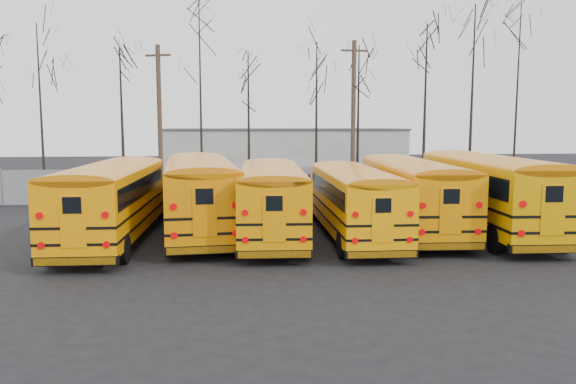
{
  "coord_description": "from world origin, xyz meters",
  "views": [
    {
      "loc": [
        -3.22,
        -21.07,
        4.63
      ],
      "look_at": [
        -0.61,
        3.43,
        1.6
      ],
      "focal_mm": 35.0,
      "sensor_mm": 36.0,
      "label": 1
    }
  ],
  "objects": [
    {
      "name": "fence",
      "position": [
        0.0,
        12.0,
        1.0
      ],
      "size": [
        40.0,
        0.04,
        2.0
      ],
      "primitive_type": "cube",
      "color": "gray",
      "rests_on": "ground"
    },
    {
      "name": "bus_e",
      "position": [
        4.52,
        1.94,
        1.84
      ],
      "size": [
        3.19,
        11.37,
        3.15
      ],
      "rotation": [
        0.0,
        0.0,
        -0.05
      ],
      "color": "black",
      "rests_on": "ground"
    },
    {
      "name": "utility_pole_left",
      "position": [
        -7.43,
        14.64,
        4.82
      ],
      "size": [
        1.6,
        0.72,
        9.38
      ],
      "rotation": [
        0.0,
        0.0,
        -0.37
      ],
      "color": "#463327",
      "rests_on": "ground"
    },
    {
      "name": "tree_9",
      "position": [
        16.81,
        16.52,
        6.38
      ],
      "size": [
        0.26,
        0.26,
        12.76
      ],
      "primitive_type": "cone",
      "color": "black",
      "rests_on": "ground"
    },
    {
      "name": "utility_pole_right",
      "position": [
        5.4,
        17.26,
        5.25
      ],
      "size": [
        1.82,
        0.32,
        10.22
      ],
      "rotation": [
        0.0,
        0.0,
        0.06
      ],
      "color": "#483528",
      "rests_on": "ground"
    },
    {
      "name": "distant_building",
      "position": [
        2.0,
        32.0,
        2.0
      ],
      "size": [
        22.0,
        8.0,
        4.0
      ],
      "primitive_type": "cube",
      "color": "beige",
      "rests_on": "ground"
    },
    {
      "name": "ground",
      "position": [
        0.0,
        0.0,
        0.0
      ],
      "size": [
        120.0,
        120.0,
        0.0
      ],
      "primitive_type": "plane",
      "color": "black",
      "rests_on": "ground"
    },
    {
      "name": "tree_8",
      "position": [
        13.43,
        16.24,
        6.3
      ],
      "size": [
        0.26,
        0.26,
        12.59
      ],
      "primitive_type": "cone",
      "color": "black",
      "rests_on": "ground"
    },
    {
      "name": "bus_a",
      "position": [
        -7.72,
        1.15,
        1.85
      ],
      "size": [
        2.99,
        11.35,
        3.15
      ],
      "rotation": [
        0.0,
        0.0,
        -0.04
      ],
      "color": "black",
      "rests_on": "ground"
    },
    {
      "name": "bus_d",
      "position": [
        1.77,
        0.82,
        1.71
      ],
      "size": [
        2.61,
        10.49,
        2.92
      ],
      "rotation": [
        0.0,
        0.0,
        -0.02
      ],
      "color": "black",
      "rests_on": "ground"
    },
    {
      "name": "tree_3",
      "position": [
        -4.93,
        15.61,
        6.34
      ],
      "size": [
        0.26,
        0.26,
        12.68
      ],
      "primitive_type": "cone",
      "color": "black",
      "rests_on": "ground"
    },
    {
      "name": "bus_c",
      "position": [
        -1.52,
        1.29,
        1.78
      ],
      "size": [
        3.07,
        10.95,
        3.03
      ],
      "rotation": [
        0.0,
        0.0,
        -0.05
      ],
      "color": "black",
      "rests_on": "ground"
    },
    {
      "name": "bus_b",
      "position": [
        -4.42,
        2.38,
        1.91
      ],
      "size": [
        3.59,
        11.81,
        3.26
      ],
      "rotation": [
        0.0,
        0.0,
        0.08
      ],
      "color": "black",
      "rests_on": "ground"
    },
    {
      "name": "tree_2",
      "position": [
        -10.22,
        17.44,
        4.77
      ],
      "size": [
        0.26,
        0.26,
        9.54
      ],
      "primitive_type": "cone",
      "color": "black",
      "rests_on": "ground"
    },
    {
      "name": "tree_1",
      "position": [
        -15.16,
        16.77,
        5.47
      ],
      "size": [
        0.26,
        0.26,
        10.94
      ],
      "primitive_type": "cone",
      "color": "black",
      "rests_on": "ground"
    },
    {
      "name": "tree_7",
      "position": [
        9.19,
        13.62,
        5.39
      ],
      "size": [
        0.26,
        0.26,
        10.78
      ],
      "primitive_type": "cone",
      "color": "black",
      "rests_on": "ground"
    },
    {
      "name": "tree_4",
      "position": [
        -1.81,
        17.52,
        4.71
      ],
      "size": [
        0.26,
        0.26,
        9.43
      ],
      "primitive_type": "cone",
      "color": "black",
      "rests_on": "ground"
    },
    {
      "name": "bus_f",
      "position": [
        7.65,
        1.41,
        1.97
      ],
      "size": [
        3.37,
        12.12,
        3.36
      ],
      "rotation": [
        0.0,
        0.0,
        -0.05
      ],
      "color": "black",
      "rests_on": "ground"
    },
    {
      "name": "tree_5",
      "position": [
        2.88,
        17.62,
        5.06
      ],
      "size": [
        0.26,
        0.26,
        10.11
      ],
      "primitive_type": "cone",
      "color": "black",
      "rests_on": "ground"
    },
    {
      "name": "tree_6",
      "position": [
        5.86,
        17.77,
        4.98
      ],
      "size": [
        0.26,
        0.26,
        9.96
      ],
      "primitive_type": "cone",
      "color": "black",
      "rests_on": "ground"
    }
  ]
}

